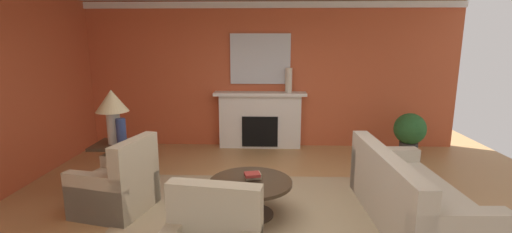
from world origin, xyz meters
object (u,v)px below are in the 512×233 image
at_px(mantel_mirror, 260,59).
at_px(potted_plant, 410,132).
at_px(sofa, 409,199).
at_px(vase_on_side_table, 121,132).
at_px(side_table, 117,164).
at_px(table_lamp, 112,106).
at_px(coffee_table, 251,190).
at_px(fireplace, 260,121).
at_px(vase_mantel_right, 289,80).
at_px(armchair_near_window, 117,188).

height_order(mantel_mirror, potted_plant, mantel_mirror).
bearing_deg(sofa, mantel_mirror, 119.87).
relative_size(sofa, vase_on_side_table, 5.63).
xyz_separation_m(side_table, table_lamp, (0.00, 0.00, 0.82)).
relative_size(sofa, coffee_table, 2.13).
height_order(fireplace, potted_plant, fireplace).
bearing_deg(table_lamp, fireplace, 48.80).
bearing_deg(vase_mantel_right, coffee_table, -101.57).
xyz_separation_m(vase_on_side_table, vase_mantel_right, (2.36, 2.31, 0.46)).
bearing_deg(mantel_mirror, side_table, -129.72).
xyz_separation_m(table_lamp, vase_on_side_table, (0.15, -0.12, -0.34)).
bearing_deg(table_lamp, potted_plant, 19.17).
height_order(mantel_mirror, armchair_near_window, mantel_mirror).
distance_m(armchair_near_window, coffee_table, 1.66).
bearing_deg(side_table, armchair_near_window, -67.30).
xyz_separation_m(coffee_table, vase_mantel_right, (0.59, 2.87, 1.02)).
bearing_deg(fireplace, potted_plant, -12.83).
relative_size(fireplace, potted_plant, 2.16).
bearing_deg(potted_plant, vase_mantel_right, 165.27).
height_order(side_table, potted_plant, potted_plant).
relative_size(table_lamp, potted_plant, 0.90).
xyz_separation_m(mantel_mirror, potted_plant, (2.70, -0.74, -1.26)).
relative_size(fireplace, vase_on_side_table, 4.75).
distance_m(sofa, table_lamp, 3.96).
xyz_separation_m(fireplace, potted_plant, (2.70, -0.62, -0.04)).
bearing_deg(sofa, table_lamp, 168.17).
height_order(fireplace, side_table, fireplace).
distance_m(coffee_table, vase_mantel_right, 3.10).
bearing_deg(potted_plant, armchair_near_window, -153.08).
distance_m(fireplace, vase_mantel_right, 0.99).
xyz_separation_m(sofa, armchair_near_window, (-3.51, 0.17, 0.01)).
xyz_separation_m(armchair_near_window, potted_plant, (4.40, 2.24, 0.19)).
distance_m(armchair_near_window, vase_mantel_right, 3.74).
height_order(mantel_mirror, vase_on_side_table, mantel_mirror).
bearing_deg(side_table, sofa, -11.83).
height_order(sofa, coffee_table, sofa).
xyz_separation_m(armchair_near_window, coffee_table, (1.66, -0.07, 0.03)).
height_order(sofa, vase_on_side_table, vase_on_side_table).
distance_m(table_lamp, vase_on_side_table, 0.39).
xyz_separation_m(fireplace, side_table, (-1.96, -2.24, -0.13)).
relative_size(vase_on_side_table, potted_plant, 0.46).
distance_m(mantel_mirror, table_lamp, 3.11).
xyz_separation_m(coffee_table, potted_plant, (2.74, 2.31, 0.16)).
bearing_deg(mantel_mirror, potted_plant, -15.24).
height_order(armchair_near_window, vase_mantel_right, vase_mantel_right).
bearing_deg(vase_mantel_right, side_table, -138.91).
relative_size(table_lamp, vase_on_side_table, 1.98).
xyz_separation_m(mantel_mirror, armchair_near_window, (-1.70, -2.97, -1.44)).
distance_m(sofa, side_table, 3.85).
xyz_separation_m(mantel_mirror, sofa, (1.81, -3.15, -1.45)).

